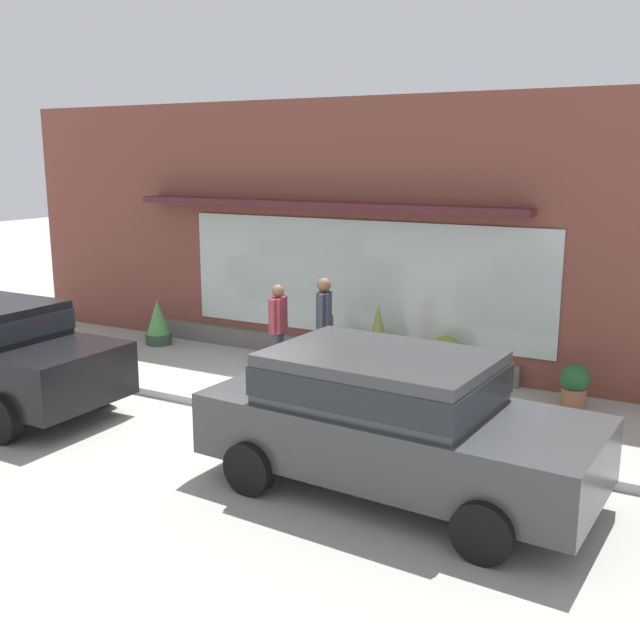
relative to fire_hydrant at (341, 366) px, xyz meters
name	(u,v)px	position (x,y,z in m)	size (l,w,h in m)	color
ground_plane	(225,404)	(-1.37, -1.15, -0.49)	(60.00, 60.00, 0.00)	#9E9B93
curb_strip	(217,404)	(-1.37, -1.35, -0.43)	(14.00, 0.24, 0.12)	#B2B2AD
storefront	(327,234)	(-1.36, 2.04, 1.78)	(14.00, 0.81, 4.66)	brown
fire_hydrant	(341,366)	(0.00, 0.00, 0.00)	(0.43, 0.40, 0.98)	red
pedestrian_with_handbag	(324,321)	(-0.63, 0.62, 0.52)	(0.28, 0.64, 1.74)	brown
pedestrian_passerby	(278,323)	(-1.41, 0.43, 0.44)	(0.25, 0.51, 1.59)	#333847
parked_car_dark_gray	(391,414)	(2.02, -2.67, 0.39)	(4.44, 2.22, 1.57)	#383A3D
potted_plant_trailing_edge	(337,349)	(-0.81, 1.40, -0.14)	(0.47, 0.47, 0.63)	#9E6042
potted_plant_doorstep	(574,384)	(3.25, 1.30, -0.15)	(0.44, 0.44, 0.65)	#9E6042
potted_plant_corner_tall	(158,323)	(-4.72, 1.20, -0.06)	(0.51, 0.51, 0.90)	#33473D
potted_plant_by_entrance	(378,341)	(0.00, 1.36, 0.10)	(0.48, 0.48, 1.24)	#4C4C51
potted_plant_near_hydrant	(444,358)	(1.15, 1.48, -0.07)	(0.59, 0.59, 0.79)	#33473D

